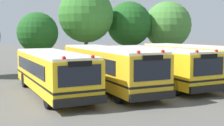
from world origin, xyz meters
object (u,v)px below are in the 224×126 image
(tree_2, at_px, (86,14))
(school_bus_3, at_px, (194,61))
(school_bus_1, at_px, (107,66))
(school_bus_2, at_px, (157,64))
(school_bus_0, at_px, (52,71))
(tree_1, at_px, (37,33))
(tree_4, at_px, (168,26))
(tree_3, at_px, (129,24))

(tree_2, bearing_deg, school_bus_3, -62.49)
(school_bus_1, relative_size, school_bus_2, 1.12)
(school_bus_0, relative_size, school_bus_3, 0.98)
(tree_1, height_order, tree_4, tree_4)
(school_bus_2, relative_size, tree_3, 1.48)
(school_bus_0, distance_m, tree_4, 17.39)
(school_bus_0, relative_size, tree_2, 1.26)
(school_bus_2, distance_m, tree_2, 10.09)
(school_bus_2, bearing_deg, school_bus_1, -4.14)
(tree_2, bearing_deg, school_bus_0, -121.51)
(school_bus_1, xyz_separation_m, tree_4, (11.04, 8.91, 2.80))
(school_bus_0, distance_m, tree_2, 11.40)
(tree_4, bearing_deg, tree_1, -179.83)
(school_bus_1, bearing_deg, school_bus_0, 3.69)
(tree_1, bearing_deg, school_bus_1, -74.42)
(school_bus_1, distance_m, tree_1, 9.43)
(tree_2, xyz_separation_m, tree_3, (4.73, 0.43, -0.83))
(tree_3, bearing_deg, tree_4, -7.24)
(school_bus_2, bearing_deg, school_bus_3, -178.36)
(school_bus_3, bearing_deg, school_bus_0, -1.45)
(tree_1, relative_size, tree_2, 0.69)
(school_bus_0, bearing_deg, school_bus_3, -179.83)
(school_bus_0, bearing_deg, tree_4, -148.14)
(tree_2, bearing_deg, tree_1, -178.18)
(school_bus_2, relative_size, school_bus_3, 1.00)
(school_bus_0, xyz_separation_m, school_bus_1, (3.52, 0.14, 0.09))
(school_bus_0, xyz_separation_m, tree_3, (10.34, 9.59, 2.98))
(school_bus_3, height_order, tree_1, tree_1)
(school_bus_3, xyz_separation_m, tree_1, (-9.32, 8.98, 2.03))
(school_bus_0, distance_m, school_bus_3, 10.37)
(school_bus_0, xyz_separation_m, school_bus_2, (7.10, -0.09, 0.05))
(school_bus_1, relative_size, tree_4, 1.62)
(school_bus_1, distance_m, school_bus_3, 6.85)
(tree_4, bearing_deg, tree_2, 179.33)
(school_bus_3, distance_m, tree_2, 10.94)
(school_bus_0, bearing_deg, tree_1, -96.65)
(school_bus_3, xyz_separation_m, tree_2, (-4.75, 9.13, 3.71))
(school_bus_0, height_order, school_bus_2, school_bus_2)
(tree_2, relative_size, tree_3, 1.15)
(school_bus_3, relative_size, tree_4, 1.45)
(tree_4, bearing_deg, school_bus_1, -141.07)
(tree_2, bearing_deg, tree_3, 5.21)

